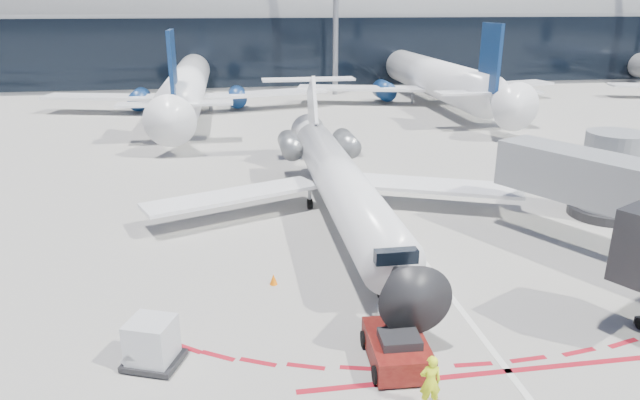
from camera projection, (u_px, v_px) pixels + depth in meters
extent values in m
plane|color=gray|center=(405.00, 237.00, 29.41)|extent=(260.00, 260.00, 0.00)
cube|color=silver|center=(395.00, 222.00, 31.27)|extent=(0.25, 40.00, 0.01)
cube|color=maroon|center=(508.00, 371.00, 18.67)|extent=(14.00, 0.25, 0.01)
cube|color=gray|center=(284.00, 46.00, 88.44)|extent=(150.00, 24.00, 10.00)
cylinder|color=gray|center=(283.00, 12.00, 86.80)|extent=(150.00, 24.00, 24.00)
cube|color=black|center=(293.00, 53.00, 77.19)|extent=(150.00, 0.20, 9.00)
cube|color=gray|center=(634.00, 189.00, 25.33)|extent=(8.22, 12.61, 2.30)
cylinder|color=gray|center=(611.00, 175.00, 31.53)|extent=(3.20, 3.20, 4.80)
cylinder|color=black|center=(605.00, 211.00, 32.23)|extent=(4.00, 4.00, 0.50)
cylinder|color=white|center=(341.00, 184.00, 30.69)|extent=(2.53, 20.60, 2.53)
cone|color=black|center=(404.00, 283.00, 19.85)|extent=(2.53, 2.62, 2.53)
cone|color=white|center=(311.00, 135.00, 41.88)|extent=(2.53, 3.37, 2.53)
cube|color=black|center=(393.00, 252.00, 21.08)|extent=(1.59, 1.31, 0.51)
cube|color=white|center=(233.00, 195.00, 31.44)|extent=(10.03, 5.94, 0.29)
cube|color=white|center=(435.00, 186.00, 33.12)|extent=(10.03, 5.94, 0.29)
cube|color=white|center=(312.00, 107.00, 40.26)|extent=(0.23, 4.39, 4.47)
cube|color=white|center=(308.00, 79.00, 41.55)|extent=(6.74, 1.50, 0.15)
cylinder|color=slate|center=(290.00, 145.00, 38.02)|extent=(1.40, 3.18, 1.40)
cylinder|color=slate|center=(346.00, 143.00, 38.58)|extent=(1.40, 3.18, 1.40)
cylinder|color=black|center=(380.00, 291.00, 23.29)|extent=(0.21, 0.52, 0.52)
cylinder|color=black|center=(310.00, 204.00, 33.29)|extent=(0.28, 0.60, 0.60)
cylinder|color=black|center=(357.00, 201.00, 33.70)|extent=(0.28, 0.60, 0.60)
cylinder|color=gray|center=(381.00, 286.00, 23.20)|extent=(0.17, 0.17, 1.03)
cube|color=#4F0B0B|center=(397.00, 349.00, 18.99)|extent=(1.97, 3.03, 0.83)
cube|color=black|center=(400.00, 339.00, 18.55)|extent=(1.34, 1.16, 0.32)
cylinder|color=gray|center=(383.00, 322.00, 20.96)|extent=(0.19, 2.41, 0.09)
cylinder|color=black|center=(377.00, 375.00, 18.01)|extent=(0.28, 0.60, 0.59)
cylinder|color=black|center=(431.00, 371.00, 18.20)|extent=(0.28, 0.60, 0.59)
cylinder|color=black|center=(365.00, 339.00, 19.92)|extent=(0.28, 0.60, 0.59)
cylinder|color=black|center=(414.00, 336.00, 20.11)|extent=(0.28, 0.60, 0.59)
imported|color=#E6FF1A|center=(430.00, 382.00, 16.74)|extent=(0.67, 0.46, 1.78)
cube|color=black|center=(154.00, 360.00, 18.97)|extent=(2.19, 2.03, 0.19)
cube|color=silver|center=(152.00, 340.00, 18.71)|extent=(1.79, 1.74, 1.41)
cylinder|color=black|center=(126.00, 370.00, 18.60)|extent=(0.15, 0.20, 0.18)
cylinder|color=black|center=(166.00, 375.00, 18.32)|extent=(0.15, 0.20, 0.18)
cylinder|color=black|center=(143.00, 350.00, 19.66)|extent=(0.15, 0.20, 0.18)
cylinder|color=black|center=(181.00, 355.00, 19.39)|extent=(0.15, 0.20, 0.18)
cone|color=orange|center=(274.00, 279.00, 24.36)|extent=(0.34, 0.34, 0.48)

